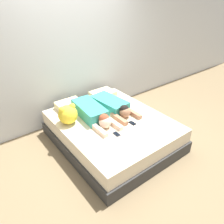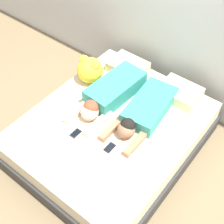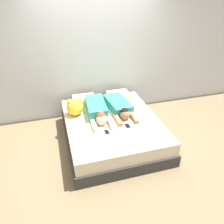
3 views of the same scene
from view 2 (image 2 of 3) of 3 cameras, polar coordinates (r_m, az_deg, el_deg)
The scene contains 10 objects.
ground_plane at distance 3.67m, azimuth 0.00°, elevation -6.26°, with size 12.00×12.00×0.00m, color #7F6B4C.
wall_back at distance 3.55m, azimuth 12.30°, elevation 18.79°, with size 12.00×0.06×2.60m.
bed at distance 3.49m, azimuth 0.00°, elevation -4.15°, with size 1.68×2.01×0.45m.
pillow_head_left at distance 3.87m, azimuth 2.89°, elevation 8.31°, with size 0.45×0.34×0.12m.
pillow_head_right at distance 3.61m, azimuth 12.26°, elevation 3.54°, with size 0.45×0.34×0.12m.
person_left at distance 3.45m, azimuth -0.46°, elevation 3.33°, with size 0.39×1.04×0.23m.
person_right at distance 3.31m, azimuth 5.86°, elevation 0.03°, with size 0.43×1.01×0.21m.
cell_phone_left at distance 3.23m, azimuth -6.66°, elevation -3.89°, with size 0.07×0.12×0.01m.
cell_phone_right at distance 3.10m, azimuth -0.42°, elevation -6.52°, with size 0.07×0.12×0.01m.
plush_toy at distance 3.67m, azimuth -4.04°, elevation 7.74°, with size 0.31×0.31×0.32m.
Camera 2 is at (1.33, -1.68, 2.98)m, focal length 50.00 mm.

